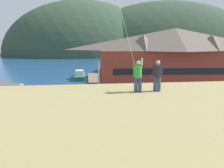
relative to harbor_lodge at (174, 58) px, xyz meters
The scene contains 20 objects.
ground_plane 26.06m from the harbor_lodge, 122.60° to the right, with size 600.00×600.00×0.00m, color #66604C.
parking_lot_pad 22.14m from the harbor_lodge, 129.88° to the right, with size 40.00×20.00×0.10m, color gray.
bay_water 41.48m from the harbor_lodge, 109.42° to the left, with size 360.00×84.00×0.03m, color navy.
far_hill_west_ridge 94.61m from the harbor_lodge, 101.41° to the left, with size 87.13×57.25×59.39m, color #334733.
far_hill_east_peak 93.54m from the harbor_lodge, 70.54° to the left, with size 110.74×49.03×58.68m, color #334733.
far_hill_center_saddle 97.19m from the harbor_lodge, 70.95° to the left, with size 80.75×56.00×59.29m, color #2D3D33.
harbor_lodge is the anchor object (origin of this frame).
storage_shed_waterside 12.57m from the harbor_lodge, 169.31° to the left, with size 5.88×5.01×4.88m.
wharf_dock 19.64m from the harbor_lodge, 141.33° to the left, with size 3.20×12.50×0.70m.
moored_boat_wharfside 23.94m from the harbor_lodge, 141.76° to the left, with size 2.70×8.19×2.16m.
moored_boat_outer_mooring 18.24m from the harbor_lodge, 129.06° to the left, with size 3.22×8.41×2.16m.
parked_car_mid_row_center 16.41m from the harbor_lodge, 113.34° to the right, with size 4.30×2.25×1.82m.
parked_car_front_row_end 24.50m from the harbor_lodge, 118.43° to the right, with size 4.21×2.07×1.82m.
parked_car_front_row_red 26.99m from the harbor_lodge, 146.24° to the right, with size 4.22×2.10×1.82m.
parked_car_corner_spot 22.67m from the harbor_lodge, 105.71° to the right, with size 4.25×2.16×1.82m.
parked_car_lone_by_shed 32.26m from the harbor_lodge, 136.48° to the right, with size 4.29×2.24×1.82m.
parked_car_mid_row_near 27.09m from the harbor_lodge, 130.65° to the right, with size 4.24×2.13×1.82m.
parking_light_pole 18.55m from the harbor_lodge, 144.24° to the right, with size 0.24×0.78×6.61m.
person_kite_flyer 33.44m from the harbor_lodge, 114.45° to the right, with size 0.60×0.62×1.86m.
person_companion 32.99m from the harbor_lodge, 112.70° to the right, with size 0.51×0.40×1.74m.
Camera 1 is at (-3.03, -21.65, 10.36)m, focal length 37.65 mm.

